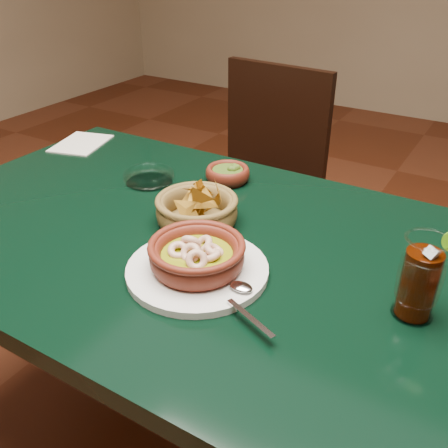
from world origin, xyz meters
The scene contains 8 objects.
dining_table centered at (0.00, 0.00, 0.65)m, with size 1.20×0.80×0.75m.
dining_chair centered at (-0.17, 0.71, 0.51)m, with size 0.46×0.46×0.92m.
shrimp_plate centered at (0.14, -0.11, 0.78)m, with size 0.34×0.26×0.07m.
chip_basket centered at (0.03, 0.04, 0.78)m, with size 0.21×0.21×0.13m.
guacamole_ramekin centered at (-0.02, 0.26, 0.77)m, with size 0.13×0.13×0.04m.
cola_drink centered at (0.50, -0.02, 0.82)m, with size 0.14×0.14×0.17m.
glass_ashtray centered at (-0.19, 0.15, 0.77)m, with size 0.14×0.14×0.03m.
paper_menu centered at (-0.53, 0.26, 0.75)m, with size 0.17×0.20×0.00m.
Camera 1 is at (0.57, -0.73, 1.29)m, focal length 40.00 mm.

